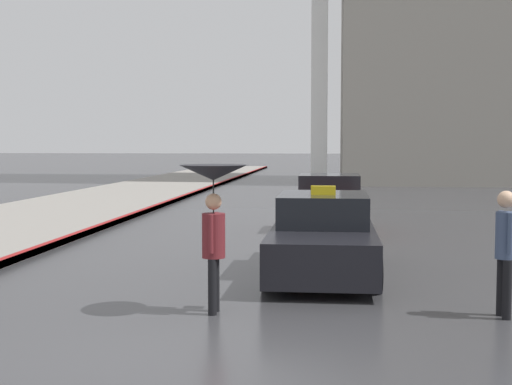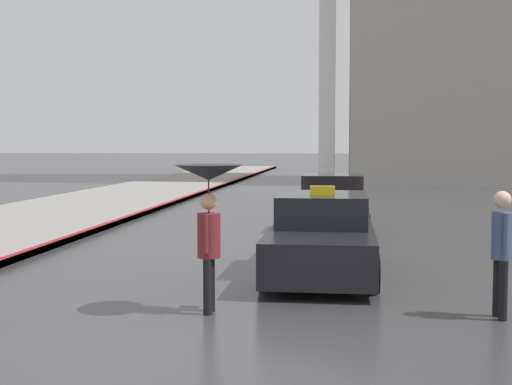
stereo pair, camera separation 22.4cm
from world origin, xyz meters
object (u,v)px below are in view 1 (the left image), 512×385
pedestrian_with_umbrella (213,199)px  pedestrian_man (505,244)px  sedan_red (329,206)px  taxi (323,238)px

pedestrian_with_umbrella → pedestrian_man: bearing=-86.5°
sedan_red → pedestrian_man: bearing=104.7°
pedestrian_with_umbrella → pedestrian_man: size_ratio=1.20×
sedan_red → pedestrian_with_umbrella: (-1.54, -9.33, 0.91)m
taxi → pedestrian_man: size_ratio=2.76×
pedestrian_man → sedan_red: bearing=-172.9°
taxi → sedan_red: bearing=-90.7°
taxi → sedan_red: taxi is taller
taxi → sedan_red: (0.08, 6.17, 0.02)m
taxi → pedestrian_man: bearing=129.8°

